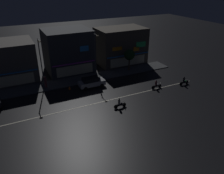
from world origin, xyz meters
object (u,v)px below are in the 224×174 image
(streetlamp_east, at_px, (95,52))
(traffic_cone, at_px, (69,88))
(streetlamp_mid, at_px, (41,59))
(motorcycle_following, at_px, (184,81))
(parked_car_near_kerb, at_px, (91,82))
(motorcycle_lead, at_px, (156,85))
(pedestrian_on_sidewalk, at_px, (45,82))
(motorcycle_opposite_lane, at_px, (120,104))

(streetlamp_east, xyz_separation_m, traffic_cone, (-5.86, -2.90, -4.41))
(streetlamp_mid, relative_size, motorcycle_following, 4.15)
(streetlamp_east, height_order, traffic_cone, streetlamp_east)
(parked_car_near_kerb, height_order, motorcycle_lead, parked_car_near_kerb)
(parked_car_near_kerb, relative_size, motorcycle_lead, 2.26)
(streetlamp_mid, bearing_deg, parked_car_near_kerb, -26.79)
(pedestrian_on_sidewalk, bearing_deg, motorcycle_following, 102.13)
(parked_car_near_kerb, xyz_separation_m, motorcycle_opposite_lane, (1.04, -7.99, -0.24))
(streetlamp_east, height_order, motorcycle_opposite_lane, streetlamp_east)
(pedestrian_on_sidewalk, bearing_deg, streetlamp_east, 129.42)
(pedestrian_on_sidewalk, height_order, motorcycle_lead, pedestrian_on_sidewalk)
(streetlamp_east, distance_m, traffic_cone, 7.89)
(motorcycle_lead, relative_size, motorcycle_following, 1.00)
(pedestrian_on_sidewalk, bearing_deg, motorcycle_lead, 98.48)
(motorcycle_following, height_order, traffic_cone, motorcycle_following)
(parked_car_near_kerb, relative_size, motorcycle_opposite_lane, 2.26)
(motorcycle_following, height_order, motorcycle_opposite_lane, same)
(streetlamp_mid, bearing_deg, motorcycle_opposite_lane, -55.11)
(motorcycle_following, bearing_deg, parked_car_near_kerb, -18.24)
(motorcycle_lead, distance_m, motorcycle_following, 5.14)
(parked_car_near_kerb, relative_size, traffic_cone, 7.82)
(pedestrian_on_sidewalk, distance_m, parked_car_near_kerb, 7.46)
(traffic_cone, bearing_deg, streetlamp_east, 26.33)
(motorcycle_lead, xyz_separation_m, traffic_cone, (-12.85, 5.91, -0.36))
(streetlamp_east, relative_size, traffic_cone, 14.16)
(motorcycle_lead, xyz_separation_m, motorcycle_opposite_lane, (-8.23, -2.76, 0.00))
(motorcycle_lead, bearing_deg, parked_car_near_kerb, 148.72)
(parked_car_near_kerb, height_order, motorcycle_opposite_lane, parked_car_near_kerb)
(streetlamp_east, height_order, pedestrian_on_sidewalk, streetlamp_east)
(motorcycle_opposite_lane, bearing_deg, streetlamp_mid, -57.40)
(streetlamp_mid, bearing_deg, motorcycle_lead, -28.32)
(streetlamp_mid, relative_size, motorcycle_lead, 4.15)
(motorcycle_lead, distance_m, traffic_cone, 14.15)
(streetlamp_mid, xyz_separation_m, traffic_cone, (3.42, -2.85, -4.47))
(pedestrian_on_sidewalk, height_order, parked_car_near_kerb, pedestrian_on_sidewalk)
(streetlamp_mid, bearing_deg, traffic_cone, -39.84)
(motorcycle_lead, bearing_deg, pedestrian_on_sidewalk, 151.38)
(motorcycle_opposite_lane, distance_m, traffic_cone, 9.83)
(traffic_cone, bearing_deg, pedestrian_on_sidewalk, 145.78)
(streetlamp_east, height_order, parked_car_near_kerb, streetlamp_east)
(pedestrian_on_sidewalk, xyz_separation_m, motorcycle_following, (21.19, -9.06, -0.43))
(parked_car_near_kerb, bearing_deg, traffic_cone, -10.76)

